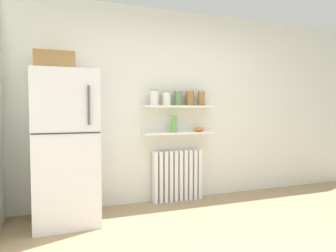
# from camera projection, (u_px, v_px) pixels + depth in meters

# --- Properties ---
(ground_plane) EXTENTS (7.04, 7.04, 0.00)m
(ground_plane) POSITION_uv_depth(u_px,v_px,m) (242.00, 242.00, 2.79)
(ground_plane) COLOR #9E8460
(back_wall) EXTENTS (7.04, 0.10, 2.60)m
(back_wall) POSITION_uv_depth(u_px,v_px,m) (180.00, 106.00, 4.18)
(back_wall) COLOR silver
(back_wall) RESTS_ON ground_plane
(refrigerator) EXTENTS (0.67, 0.75, 1.85)m
(refrigerator) POSITION_uv_depth(u_px,v_px,m) (66.00, 143.00, 3.29)
(refrigerator) COLOR silver
(refrigerator) RESTS_ON ground_plane
(radiator) EXTENTS (0.70, 0.12, 0.69)m
(radiator) POSITION_uv_depth(u_px,v_px,m) (177.00, 176.00, 4.08)
(radiator) COLOR white
(radiator) RESTS_ON ground_plane
(wall_shelf_lower) EXTENTS (0.99, 0.22, 0.02)m
(wall_shelf_lower) POSITION_uv_depth(u_px,v_px,m) (178.00, 133.00, 4.02)
(wall_shelf_lower) COLOR white
(wall_shelf_upper) EXTENTS (0.99, 0.22, 0.02)m
(wall_shelf_upper) POSITION_uv_depth(u_px,v_px,m) (178.00, 106.00, 4.00)
(wall_shelf_upper) COLOR white
(storage_jar_0) EXTENTS (0.11, 0.11, 0.21)m
(storage_jar_0) POSITION_uv_depth(u_px,v_px,m) (154.00, 98.00, 3.88)
(storage_jar_0) COLOR silver
(storage_jar_0) RESTS_ON wall_shelf_upper
(storage_jar_1) EXTENTS (0.11, 0.11, 0.19)m
(storage_jar_1) POSITION_uv_depth(u_px,v_px,m) (167.00, 98.00, 3.93)
(storage_jar_1) COLOR silver
(storage_jar_1) RESTS_ON wall_shelf_upper
(storage_jar_2) EXTENTS (0.11, 0.11, 0.20)m
(storage_jar_2) POSITION_uv_depth(u_px,v_px,m) (178.00, 98.00, 3.99)
(storage_jar_2) COLOR #5B7F4C
(storage_jar_2) RESTS_ON wall_shelf_upper
(storage_jar_3) EXTENTS (0.11, 0.11, 0.21)m
(storage_jar_3) POSITION_uv_depth(u_px,v_px,m) (190.00, 98.00, 4.05)
(storage_jar_3) COLOR olive
(storage_jar_3) RESTS_ON wall_shelf_upper
(storage_jar_4) EXTENTS (0.10, 0.10, 0.21)m
(storage_jar_4) POSITION_uv_depth(u_px,v_px,m) (201.00, 98.00, 4.11)
(storage_jar_4) COLOR olive
(storage_jar_4) RESTS_ON wall_shelf_upper
(vase) EXTENTS (0.08, 0.08, 0.23)m
(vase) POSITION_uv_depth(u_px,v_px,m) (174.00, 124.00, 3.99)
(vase) COLOR #66A84C
(vase) RESTS_ON wall_shelf_lower
(shelf_bowl) EXTENTS (0.14, 0.14, 0.06)m
(shelf_bowl) POSITION_uv_depth(u_px,v_px,m) (199.00, 129.00, 4.12)
(shelf_bowl) COLOR orange
(shelf_bowl) RESTS_ON wall_shelf_lower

